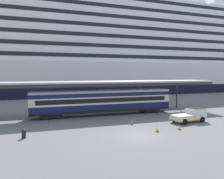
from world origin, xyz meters
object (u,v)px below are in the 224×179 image
at_px(cruise_ship, 103,53).
at_px(service_truck, 191,115).
at_px(train_carriage, 104,101).
at_px(traffic_cone_far, 179,127).
at_px(traffic_cone_near, 157,129).
at_px(traffic_cone_mid, 132,122).
at_px(quay_bollard, 24,133).

distance_m(cruise_ship, service_truck, 51.68).
distance_m(train_carriage, traffic_cone_far, 13.81).
height_order(train_carriage, traffic_cone_near, train_carriage).
distance_m(cruise_ship, train_carriage, 44.25).
distance_m(traffic_cone_mid, traffic_cone_far, 6.20).
bearing_deg(quay_bollard, traffic_cone_near, -9.27).
bearing_deg(train_carriage, traffic_cone_mid, -79.03).
bearing_deg(service_truck, quay_bollard, -177.83).
bearing_deg(traffic_cone_near, traffic_cone_far, 0.98).
bearing_deg(traffic_cone_far, train_carriage, 115.83).
bearing_deg(traffic_cone_mid, train_carriage, 100.97).
xyz_separation_m(service_truck, traffic_cone_mid, (-8.67, 1.16, -0.67)).
distance_m(train_carriage, traffic_cone_mid, 8.33).
relative_size(cruise_ship, traffic_cone_mid, 253.49).
xyz_separation_m(train_carriage, traffic_cone_mid, (1.54, -7.94, -1.99)).
xyz_separation_m(cruise_ship, traffic_cone_near, (-9.46, -53.20, -13.77)).
xyz_separation_m(cruise_ship, quay_bollard, (-24.21, -50.80, -13.54)).
bearing_deg(cruise_ship, train_carriage, -106.75).
xyz_separation_m(train_carriage, service_truck, (10.20, -9.11, -1.32)).
bearing_deg(traffic_cone_far, traffic_cone_mid, 135.38).
relative_size(train_carriage, traffic_cone_mid, 35.81).
height_order(traffic_cone_near, quay_bollard, quay_bollard).
relative_size(service_truck, traffic_cone_near, 9.18).
distance_m(traffic_cone_far, quay_bollard, 18.02).
bearing_deg(service_truck, traffic_cone_far, -143.11).
bearing_deg(traffic_cone_far, service_truck, 36.89).
height_order(cruise_ship, train_carriage, cruise_ship).
xyz_separation_m(train_carriage, traffic_cone_far, (5.95, -12.30, -2.01)).
bearing_deg(service_truck, cruise_ship, 87.60).
bearing_deg(traffic_cone_far, traffic_cone_near, -179.02).
distance_m(traffic_cone_near, traffic_cone_mid, 4.60).
xyz_separation_m(train_carriage, traffic_cone_near, (2.83, -12.35, -2.02)).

